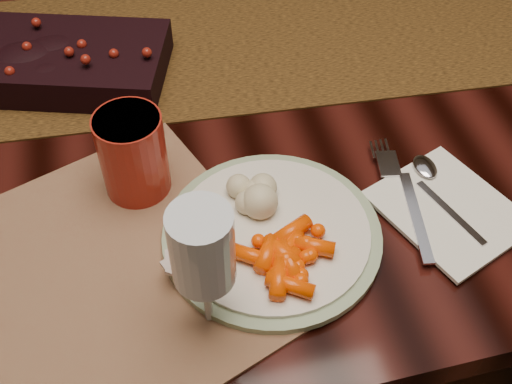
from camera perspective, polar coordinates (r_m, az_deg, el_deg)
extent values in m
plane|color=black|center=(1.54, -1.53, -12.29)|extent=(5.00, 5.00, 0.00)
cube|color=black|center=(1.22, -1.88, -3.71)|extent=(1.80, 1.00, 0.75)
cube|color=black|center=(1.02, -5.36, 12.88)|extent=(1.69, 0.47, 0.00)
cube|color=brown|center=(0.73, -18.28, -9.72)|extent=(0.59, 0.51, 0.00)
cylinder|color=silver|center=(0.73, 1.43, -3.74)|extent=(0.28, 0.28, 0.01)
cube|color=white|center=(0.80, 16.72, -1.52)|extent=(0.19, 0.20, 0.01)
cylinder|color=maroon|center=(0.77, -10.89, 3.32)|extent=(0.09, 0.09, 0.11)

